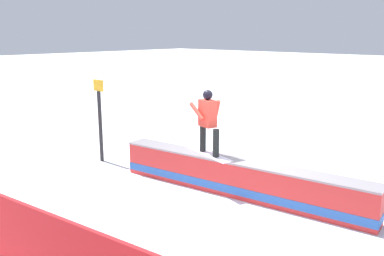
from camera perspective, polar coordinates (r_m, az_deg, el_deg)
name	(u,v)px	position (r m, az deg, el deg)	size (l,w,h in m)	color
ground_plane	(237,195)	(9.12, 6.19, -9.16)	(120.00, 120.00, 0.00)	white
grind_box	(237,179)	(9.00, 6.25, -7.05)	(5.84, 1.33, 0.79)	red
snowboarder	(208,120)	(9.06, 2.22, 1.12)	(1.46, 0.65, 1.44)	silver
safety_fence	(42,248)	(6.21, -20.04, -15.33)	(12.68, 0.06, 1.14)	red
trail_marker	(100,119)	(11.34, -12.62, 1.29)	(0.40, 0.10, 2.23)	#262628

